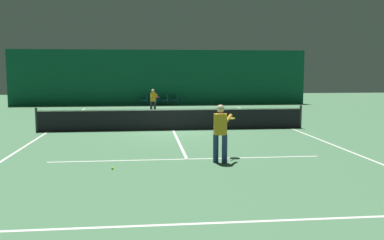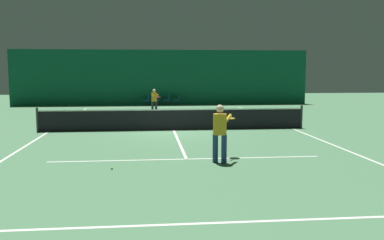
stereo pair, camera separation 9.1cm
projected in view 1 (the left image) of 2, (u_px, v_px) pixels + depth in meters
name	position (u px, v px, depth m)	size (l,w,h in m)	color
ground_plane	(173.00, 130.00, 19.28)	(60.00, 60.00, 0.00)	#4C7F56
backdrop_curtain	(161.00, 78.00, 33.17)	(23.00, 0.12, 4.27)	#0F5138
court_line_baseline_far	(162.00, 107.00, 31.03)	(11.00, 0.10, 0.00)	white
court_line_baseline_near	(217.00, 223.00, 7.53)	(11.00, 0.10, 0.00)	white
court_line_service_far	(166.00, 115.00, 25.60)	(8.25, 0.10, 0.00)	white
court_line_service_near	(187.00, 159.00, 12.96)	(8.25, 0.10, 0.00)	white
court_line_sideline_left	(48.00, 132.00, 18.68)	(0.10, 23.80, 0.00)	white
court_line_sideline_right	(291.00, 128.00, 19.88)	(0.10, 23.80, 0.00)	white
court_line_centre	(173.00, 130.00, 19.28)	(0.10, 12.80, 0.00)	white
tennis_net	(173.00, 119.00, 19.22)	(12.00, 0.10, 1.07)	black
player_near	(221.00, 129.00, 12.39)	(0.95, 1.38, 1.70)	navy
player_far	(153.00, 99.00, 26.85)	(0.62, 1.33, 1.52)	#2D2D38
courtside_chair_0	(145.00, 99.00, 32.69)	(0.44, 0.44, 0.84)	#2D2D2D
courtside_chair_1	(156.00, 99.00, 32.77)	(0.44, 0.44, 0.84)	#2D2D2D
courtside_chair_2	(166.00, 99.00, 32.86)	(0.44, 0.44, 0.84)	#2D2D2D
courtside_chair_3	(176.00, 99.00, 32.95)	(0.44, 0.44, 0.84)	#2D2D2D
tennis_ball	(112.00, 168.00, 11.60)	(0.07, 0.07, 0.07)	#D1DB33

